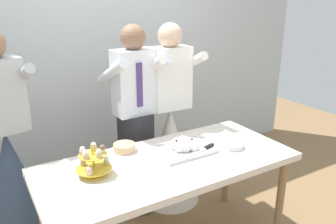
% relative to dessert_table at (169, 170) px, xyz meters
% --- Properties ---
extents(rear_wall, '(5.20, 0.10, 2.90)m').
position_rel_dessert_table_xyz_m(rear_wall, '(0.00, 1.40, 0.75)').
color(rear_wall, silver).
rests_on(rear_wall, ground_plane).
extents(dessert_table, '(1.80, 0.80, 0.78)m').
position_rel_dessert_table_xyz_m(dessert_table, '(0.00, 0.00, 0.00)').
color(dessert_table, silver).
rests_on(dessert_table, ground_plane).
extents(cupcake_stand, '(0.23, 0.23, 0.21)m').
position_rel_dessert_table_xyz_m(cupcake_stand, '(-0.51, 0.08, 0.16)').
color(cupcake_stand, gold).
rests_on(cupcake_stand, dessert_table).
extents(main_cake_tray, '(0.43, 0.31, 0.13)m').
position_rel_dessert_table_xyz_m(main_cake_tray, '(0.17, 0.07, 0.11)').
color(main_cake_tray, silver).
rests_on(main_cake_tray, dessert_table).
extents(plate_stack, '(0.18, 0.18, 0.04)m').
position_rel_dessert_table_xyz_m(plate_stack, '(0.52, -0.05, 0.10)').
color(plate_stack, white).
rests_on(plate_stack, dessert_table).
extents(round_cake, '(0.24, 0.24, 0.07)m').
position_rel_dessert_table_xyz_m(round_cake, '(-0.21, 0.28, 0.10)').
color(round_cake, white).
rests_on(round_cake, dessert_table).
extents(person_groom, '(0.47, 0.50, 1.66)m').
position_rel_dessert_table_xyz_m(person_groom, '(0.06, 0.65, 0.05)').
color(person_groom, '#232328').
rests_on(person_groom, ground_plane).
extents(person_bride, '(0.56, 0.56, 1.66)m').
position_rel_dessert_table_xyz_m(person_bride, '(0.39, 0.63, -0.12)').
color(person_bride, white).
rests_on(person_bride, ground_plane).
extents(person_guest, '(0.57, 0.57, 1.66)m').
position_rel_dessert_table_xyz_m(person_guest, '(-0.95, 0.77, -0.12)').
color(person_guest, '#334760').
rests_on(person_guest, ground_plane).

